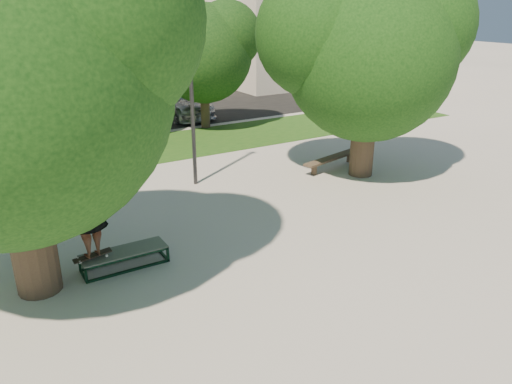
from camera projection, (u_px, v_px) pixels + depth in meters
ground at (249, 257)px, 11.10m from camera, size 120.00×120.00×0.00m
grass_strip at (146, 149)px, 19.16m from camera, size 30.00×4.00×0.02m
asphalt_strip at (80, 120)px, 23.87m from camera, size 40.00×8.00×0.01m
tree_right at (366, 45)px, 14.96m from camera, size 6.24×5.33×6.51m
bg_tree_mid at (62, 38)px, 18.78m from camera, size 5.76×4.92×6.24m
bg_tree_right at (201, 47)px, 21.23m from camera, size 5.04×4.31×5.43m
lamppost at (191, 82)px, 14.45m from camera, size 0.25×0.15×6.11m
side_building at (309, 21)px, 35.94m from camera, size 15.00×10.00×8.00m
grind_box at (124, 258)px, 10.66m from camera, size 1.80×0.60×0.38m
skater_rig at (86, 212)px, 9.90m from camera, size 2.46×1.00×2.02m
bench at (333, 159)px, 16.90m from camera, size 2.68×0.96×0.41m
car_dark at (2, 120)px, 20.35m from camera, size 1.84×4.91×1.60m
car_grey at (37, 114)px, 21.60m from camera, size 2.54×5.48×1.52m
car_silver_b at (172, 101)px, 24.52m from camera, size 3.09×5.51×1.51m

